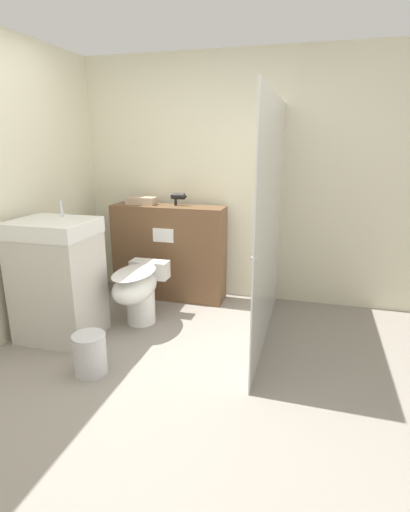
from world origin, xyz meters
The scene contains 9 objects.
ground_plane centered at (0.00, 0.00, 0.00)m, with size 12.00×12.00×0.00m, color gray.
wall_back centered at (0.00, 1.97, 1.25)m, with size 8.00×0.06×2.50m.
partition_panel centered at (-0.47, 1.70, 0.50)m, with size 1.19×0.32×1.00m.
shower_glass centered at (0.66, 1.05, 0.99)m, with size 0.04×1.78×1.99m.
toilet centered at (-0.50, 0.98, 0.34)m, with size 0.37×0.71×0.54m.
sink_vanity centered at (-1.05, 0.58, 0.52)m, with size 0.64×0.54×1.17m.
hair_drier centered at (-0.36, 1.74, 1.09)m, with size 0.17×0.06×0.13m.
folded_towel centered at (-0.77, 1.71, 1.04)m, with size 0.31×0.15×0.08m.
waste_bin centered at (-0.50, 0.12, 0.15)m, with size 0.24×0.24×0.30m.
Camera 1 is at (1.00, -2.15, 1.64)m, focal length 28.00 mm.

